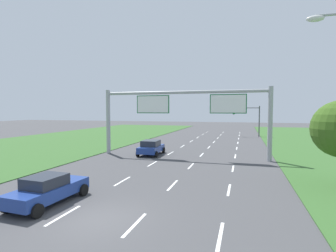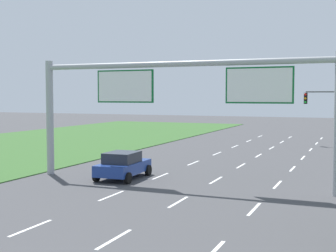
{
  "view_description": "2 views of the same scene",
  "coord_description": "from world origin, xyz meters",
  "px_view_note": "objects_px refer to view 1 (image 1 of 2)",
  "views": [
    {
      "loc": [
        6.03,
        -9.83,
        4.74
      ],
      "look_at": [
        -1.95,
        17.7,
        3.06
      ],
      "focal_mm": 28.0,
      "sensor_mm": 36.0,
      "label": 1
    },
    {
      "loc": [
        9.42,
        -7.71,
        4.88
      ],
      "look_at": [
        -1.96,
        19.72,
        2.94
      ],
      "focal_mm": 50.0,
      "sensor_mm": 36.0,
      "label": 2
    }
  ],
  "objects_px": {
    "traffic_light_mast": "(248,115)",
    "car_mid_lane": "(48,189)",
    "sign_gantry": "(184,109)",
    "car_near_red": "(151,147)"
  },
  "relations": [
    {
      "from": "car_mid_lane",
      "to": "sign_gantry",
      "type": "relative_size",
      "value": 0.26
    },
    {
      "from": "car_near_red",
      "to": "sign_gantry",
      "type": "distance_m",
      "value": 5.5
    },
    {
      "from": "car_near_red",
      "to": "car_mid_lane",
      "type": "relative_size",
      "value": 0.92
    },
    {
      "from": "sign_gantry",
      "to": "car_near_red",
      "type": "bearing_deg",
      "value": 175.48
    },
    {
      "from": "car_near_red",
      "to": "sign_gantry",
      "type": "height_order",
      "value": "sign_gantry"
    },
    {
      "from": "sign_gantry",
      "to": "traffic_light_mast",
      "type": "relative_size",
      "value": 3.08
    },
    {
      "from": "car_near_red",
      "to": "traffic_light_mast",
      "type": "xyz_separation_m",
      "value": [
        10.28,
        24.03,
        3.06
      ]
    },
    {
      "from": "car_mid_lane",
      "to": "traffic_light_mast",
      "type": "relative_size",
      "value": 0.79
    },
    {
      "from": "traffic_light_mast",
      "to": "car_mid_lane",
      "type": "bearing_deg",
      "value": -104.61
    },
    {
      "from": "car_mid_lane",
      "to": "traffic_light_mast",
      "type": "height_order",
      "value": "traffic_light_mast"
    }
  ]
}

